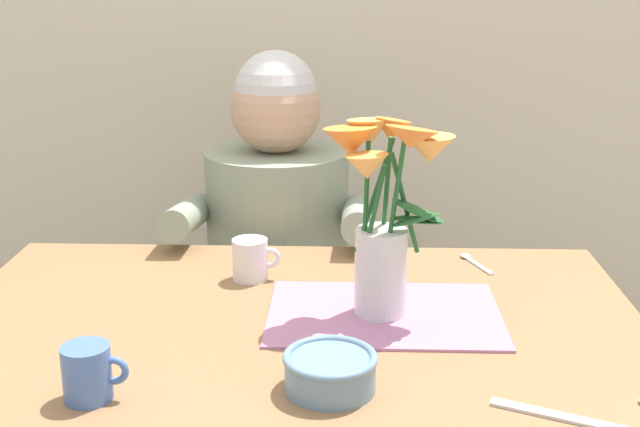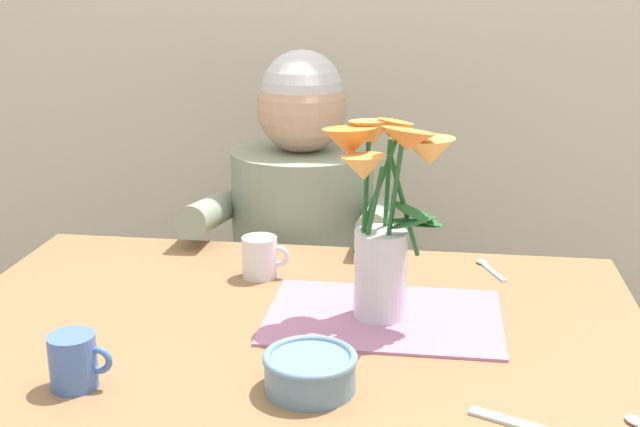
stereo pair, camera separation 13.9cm
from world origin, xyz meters
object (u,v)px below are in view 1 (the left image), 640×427
(seated_person, at_px, (278,285))
(coffee_cup, at_px, (251,259))
(flower_vase, at_px, (384,203))
(dinner_knife, at_px, (561,417))
(tea_cup, at_px, (88,373))
(ceramic_bowl, at_px, (330,370))

(seated_person, bearing_deg, coffee_cup, -93.65)
(flower_vase, relative_size, dinner_knife, 1.81)
(seated_person, bearing_deg, tea_cup, -103.65)
(flower_vase, bearing_deg, tea_cup, -144.25)
(seated_person, xyz_separation_m, flower_vase, (0.23, -0.58, 0.38))
(ceramic_bowl, height_order, coffee_cup, coffee_cup)
(dinner_knife, xyz_separation_m, coffee_cup, (-0.47, 0.49, 0.04))
(coffee_cup, bearing_deg, flower_vase, -33.99)
(ceramic_bowl, bearing_deg, flower_vase, 72.50)
(ceramic_bowl, height_order, dinner_knife, ceramic_bowl)
(dinner_knife, height_order, tea_cup, tea_cup)
(dinner_knife, distance_m, tea_cup, 0.65)
(ceramic_bowl, distance_m, tea_cup, 0.34)
(seated_person, bearing_deg, ceramic_bowl, -81.65)
(dinner_knife, height_order, coffee_cup, coffee_cup)
(seated_person, xyz_separation_m, tea_cup, (-0.19, -0.88, 0.22))
(seated_person, height_order, flower_vase, seated_person)
(dinner_knife, bearing_deg, tea_cup, -159.12)
(flower_vase, height_order, dinner_knife, flower_vase)
(seated_person, height_order, tea_cup, seated_person)
(flower_vase, relative_size, tea_cup, 3.69)
(flower_vase, bearing_deg, seated_person, 111.70)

